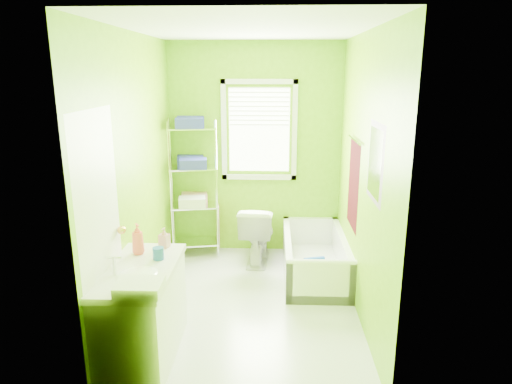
{
  "coord_description": "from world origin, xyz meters",
  "views": [
    {
      "loc": [
        0.24,
        -4.12,
        2.25
      ],
      "look_at": [
        0.06,
        0.25,
        1.09
      ],
      "focal_mm": 32.0,
      "sensor_mm": 36.0,
      "label": 1
    }
  ],
  "objects_px": {
    "toilet": "(257,233)",
    "vanity": "(142,310)",
    "bathtub": "(315,262)",
    "wire_shelf_unit": "(194,172)"
  },
  "relations": [
    {
      "from": "toilet",
      "to": "vanity",
      "type": "relative_size",
      "value": 0.68
    },
    {
      "from": "toilet",
      "to": "vanity",
      "type": "xyz_separation_m",
      "value": [
        -0.84,
        -1.96,
        0.06
      ]
    },
    {
      "from": "bathtub",
      "to": "vanity",
      "type": "relative_size",
      "value": 1.4
    },
    {
      "from": "bathtub",
      "to": "vanity",
      "type": "height_order",
      "value": "vanity"
    },
    {
      "from": "bathtub",
      "to": "wire_shelf_unit",
      "type": "bearing_deg",
      "value": 158.11
    },
    {
      "from": "bathtub",
      "to": "toilet",
      "type": "xyz_separation_m",
      "value": [
        -0.66,
        0.36,
        0.21
      ]
    },
    {
      "from": "bathtub",
      "to": "vanity",
      "type": "xyz_separation_m",
      "value": [
        -1.5,
        -1.59,
        0.27
      ]
    },
    {
      "from": "bathtub",
      "to": "wire_shelf_unit",
      "type": "height_order",
      "value": "wire_shelf_unit"
    },
    {
      "from": "bathtub",
      "to": "toilet",
      "type": "height_order",
      "value": "toilet"
    },
    {
      "from": "wire_shelf_unit",
      "to": "vanity",
      "type": "bearing_deg",
      "value": -91.49
    }
  ]
}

